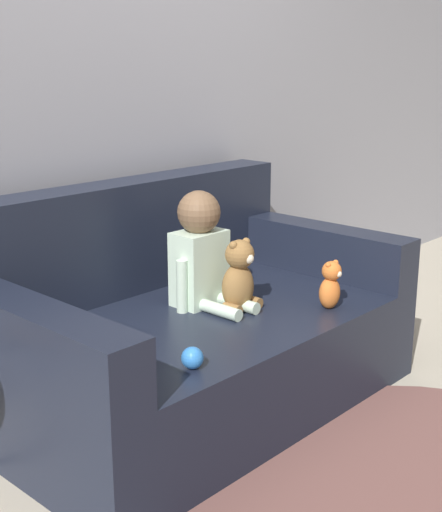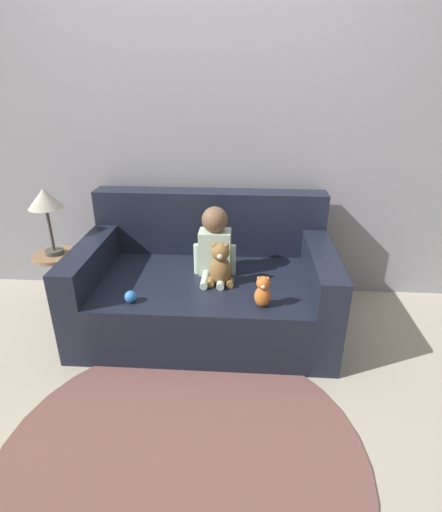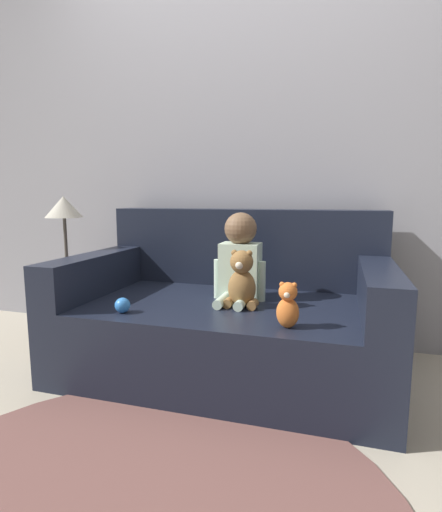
{
  "view_description": "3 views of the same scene",
  "coord_description": "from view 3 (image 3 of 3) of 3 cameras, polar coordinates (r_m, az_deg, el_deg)",
  "views": [
    {
      "loc": [
        -1.82,
        -1.8,
        1.3
      ],
      "look_at": [
        -0.03,
        -0.15,
        0.63
      ],
      "focal_mm": 50.0,
      "sensor_mm": 36.0,
      "label": 1
    },
    {
      "loc": [
        0.26,
        -2.29,
        1.58
      ],
      "look_at": [
        0.12,
        -0.15,
        0.59
      ],
      "focal_mm": 28.0,
      "sensor_mm": 36.0,
      "label": 2
    },
    {
      "loc": [
        0.55,
        -1.92,
        0.91
      ],
      "look_at": [
        -0.02,
        -0.02,
        0.61
      ],
      "focal_mm": 28.0,
      "sensor_mm": 36.0,
      "label": 3
    }
  ],
  "objects": [
    {
      "name": "couch",
      "position": [
        2.16,
        1.17,
        -8.33
      ],
      "size": [
        1.62,
        0.97,
        0.83
      ],
      "color": "black",
      "rests_on": "ground_plane"
    },
    {
      "name": "teddy_bear_brown",
      "position": [
        1.91,
        2.98,
        -3.53
      ],
      "size": [
        0.16,
        0.13,
        0.28
      ],
      "color": "olive",
      "rests_on": "couch"
    },
    {
      "name": "wall_back",
      "position": [
        2.59,
        4.4,
        17.18
      ],
      "size": [
        8.0,
        0.05,
        2.6
      ],
      "color": "#93939E",
      "rests_on": "ground_plane"
    },
    {
      "name": "side_table",
      "position": [
        2.58,
        -21.36,
        3.06
      ],
      "size": [
        0.3,
        0.3,
        0.91
      ],
      "color": "#93704C",
      "rests_on": "ground_plane"
    },
    {
      "name": "person_baby",
      "position": [
        2.05,
        2.73,
        -0.53
      ],
      "size": [
        0.27,
        0.33,
        0.45
      ],
      "color": "silver",
      "rests_on": "couch"
    },
    {
      "name": "toy_ball",
      "position": [
        1.89,
        -13.89,
        -6.85
      ],
      "size": [
        0.07,
        0.07,
        0.07
      ],
      "color": "#337FDB",
      "rests_on": "couch"
    },
    {
      "name": "ground_plane",
      "position": [
        2.2,
        0.67,
        -15.93
      ],
      "size": [
        12.0,
        12.0,
        0.0
      ],
      "primitive_type": "plane",
      "color": "#B7AD99"
    },
    {
      "name": "plush_toy_side",
      "position": [
        1.64,
        9.52,
        -6.96
      ],
      "size": [
        0.09,
        0.09,
        0.19
      ],
      "color": "orange",
      "rests_on": "couch"
    }
  ]
}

